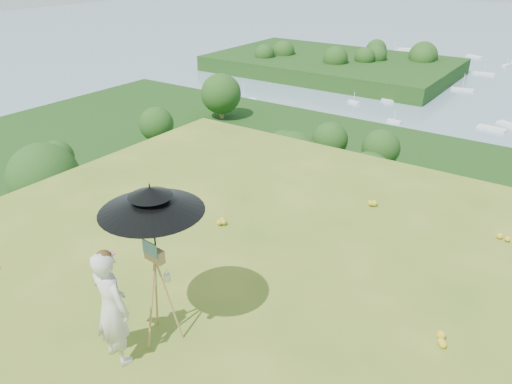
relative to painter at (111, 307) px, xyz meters
The scene contains 9 objects.
ground 2.07m from the painter, 40.09° to the left, with size 14.00×14.00×0.00m, color #4A6F1F.
forest_slope 46.93m from the painter, 87.69° to the left, with size 140.00×56.00×22.00m, color #133B10.
peninsula 175.22m from the painter, 115.21° to the left, with size 90.00×60.00×12.00m, color #133B10, non-canonical shape.
slope_trees 39.55m from the painter, 87.69° to the left, with size 110.00×50.00×6.00m, color #1E4314, non-canonical shape.
wildflowers 2.20m from the painter, 45.36° to the left, with size 10.00×10.50×0.12m, color gold, non-canonical shape.
painter is the anchor object (origin of this frame).
field_easel 0.61m from the painter, 71.06° to the left, with size 0.57×0.57×1.50m, color #AD8B48, non-canonical shape.
sun_umbrella 1.15m from the painter, 71.58° to the left, with size 1.25×1.25×1.00m, color black, non-canonical shape.
painter_cap 0.74m from the painter, ahead, with size 0.19×0.23×0.10m, color #CE7178, non-canonical shape.
Camera 1 is at (2.66, -4.16, 4.64)m, focal length 35.00 mm.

